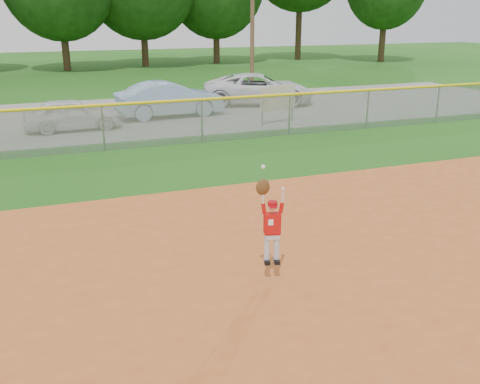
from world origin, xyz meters
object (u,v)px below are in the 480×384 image
car_white_a (72,114)px  car_white_b (259,89)px  ballplayer (271,222)px  sponsor_sign (278,99)px  car_blue (170,99)px

car_white_a → car_white_b: (8.98, 3.13, 0.13)m
car_white_a → ballplayer: size_ratio=2.08×
car_white_a → car_white_b: size_ratio=0.67×
car_white_a → ballplayer: ballplayer is taller
ballplayer → sponsor_sign: bearing=65.0°
car_white_b → sponsor_sign: (-1.16, -4.80, 0.26)m
car_blue → car_white_b: (4.83, 1.71, -0.01)m
sponsor_sign → ballplayer: ballplayer is taller
car_blue → ballplayer: (-1.94, -15.14, 0.28)m
sponsor_sign → ballplayer: size_ratio=1.00×
ballplayer → car_blue: bearing=82.7°
car_blue → sponsor_sign: size_ratio=2.66×
sponsor_sign → car_blue: bearing=139.9°
sponsor_sign → car_white_b: bearing=76.4°
car_blue → car_white_b: car_blue is taller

